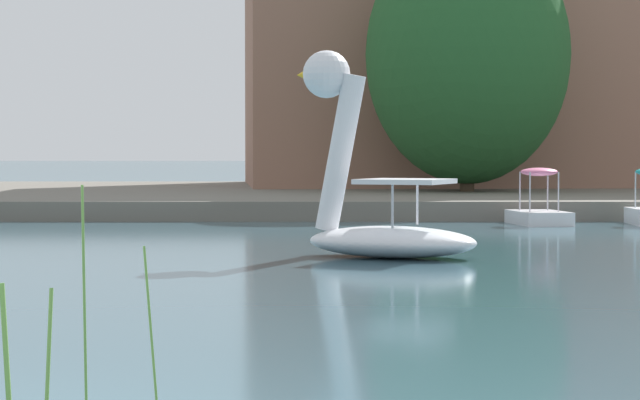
% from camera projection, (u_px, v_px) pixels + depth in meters
% --- Properties ---
extents(shore_bank_far, '(148.23, 23.64, 0.50)m').
position_uv_depth(shore_bank_far, '(257.00, 196.00, 43.63)').
color(shore_bank_far, '#6B665B').
rests_on(shore_bank_far, ground_plane).
extents(swan_boat, '(3.26, 2.56, 3.41)m').
position_uv_depth(swan_boat, '(378.00, 200.00, 20.88)').
color(swan_boat, white).
rests_on(swan_boat, ground_plane).
extents(pedal_boat_pink, '(1.39, 2.12, 1.36)m').
position_uv_depth(pedal_boat_pink, '(542.00, 209.00, 30.56)').
color(pedal_boat_pink, white).
rests_on(pedal_boat_pink, ground_plane).
extents(tree_willow_near_path, '(8.04, 8.01, 8.46)m').
position_uv_depth(tree_willow_near_path, '(471.00, 55.00, 40.44)').
color(tree_willow_near_path, '#423323').
rests_on(tree_willow_near_path, shore_bank_far).
extents(apartment_block, '(22.14, 13.60, 10.04)m').
position_uv_depth(apartment_block, '(525.00, 56.00, 49.65)').
color(apartment_block, '#996B56').
rests_on(apartment_block, shore_bank_far).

